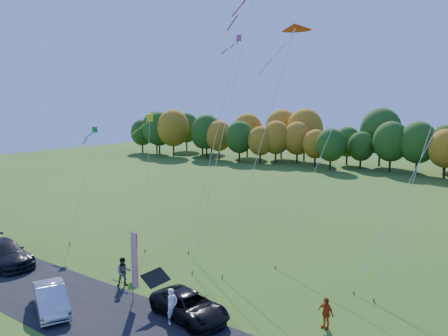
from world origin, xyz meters
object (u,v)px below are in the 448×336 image
Objects in this scene: person_east at (326,313)px; feather_flag at (134,259)px; silver_sedan at (51,298)px; black_suv at (189,306)px.

person_east is 10.91m from feather_flag.
black_suv is at bearing -34.40° from silver_sedan.
person_east reaches higher than black_suv.
feather_flag is (3.06, 3.42, 1.92)m from silver_sedan.
silver_sedan is at bearing -131.79° from feather_flag.
silver_sedan is at bearing -131.72° from person_east.
feather_flag is (-3.75, -0.40, 1.97)m from black_suv.
person_east is at bearing -51.69° from black_suv.
silver_sedan reaches higher than black_suv.
black_suv is at bearing -133.08° from person_east.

